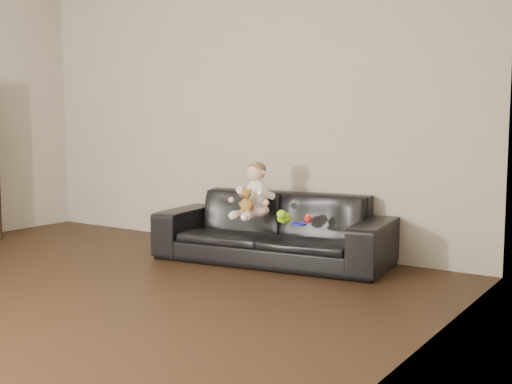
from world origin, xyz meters
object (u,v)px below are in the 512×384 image
Objects in this scene: toy_blue_disc at (299,224)px; teddy_bear at (246,201)px; toy_green at (284,218)px; sofa at (273,228)px; baby at (255,193)px; toy_rattle at (308,219)px.

teddy_bear is at bearing -177.68° from toy_blue_disc.
teddy_bear reaches higher than toy_blue_disc.
teddy_bear is 0.37m from toy_green.
sofa is at bearing 63.05° from teddy_bear.
baby reaches higher than toy_rattle.
toy_blue_disc is (-0.01, -0.13, -0.02)m from toy_rattle.
sofa is 4.20× the size of baby.
toy_green is 2.04× the size of toy_rattle.
toy_blue_disc is at bearing -38.41° from sofa.
teddy_bear is 3.20× the size of toy_rattle.
teddy_bear is 1.78× the size of toy_blue_disc.
toy_rattle is at bearing 11.14° from teddy_bear.
toy_green is at bearing -1.82° from teddy_bear.
baby is 0.54m from toy_rattle.
toy_blue_disc is (0.39, -0.23, 0.10)m from sofa.
baby is 0.55m from toy_blue_disc.
baby reaches higher than sofa.
toy_blue_disc is (0.50, -0.12, -0.20)m from baby.
baby reaches higher than teddy_bear.
toy_rattle is at bearing 87.00° from toy_blue_disc.
sofa is at bearing 164.88° from toy_rattle.
toy_blue_disc is at bearing -93.00° from toy_rattle.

